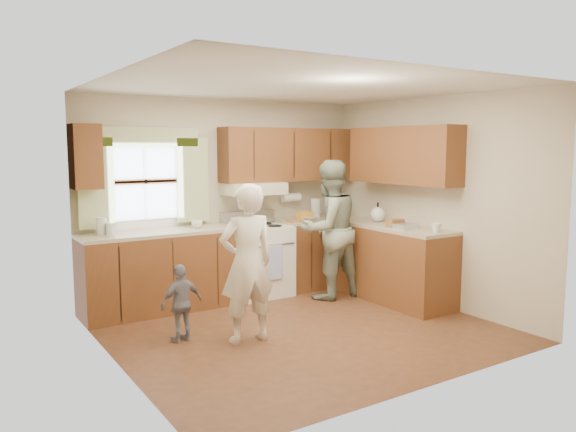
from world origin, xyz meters
TOP-DOWN VIEW (x-y plane):
  - room at (0.00, 0.00)m, footprint 3.80×3.80m
  - kitchen_fixtures at (0.61, 1.08)m, footprint 3.80×2.25m
  - stove at (0.30, 1.44)m, footprint 0.76×0.67m
  - woman_left at (-0.65, -0.02)m, footprint 0.59×0.40m
  - woman_right at (1.00, 0.85)m, footprint 0.87×0.69m
  - child at (-1.19, 0.32)m, footprint 0.48×0.27m

SIDE VIEW (x-z plane):
  - child at x=-1.19m, z-range 0.00..0.77m
  - stove at x=0.30m, z-range -0.07..1.00m
  - woman_left at x=-0.65m, z-range 0.00..1.56m
  - kitchen_fixtures at x=0.61m, z-range -0.24..1.91m
  - woman_right at x=1.00m, z-range 0.00..1.74m
  - room at x=0.00m, z-range -0.65..3.15m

